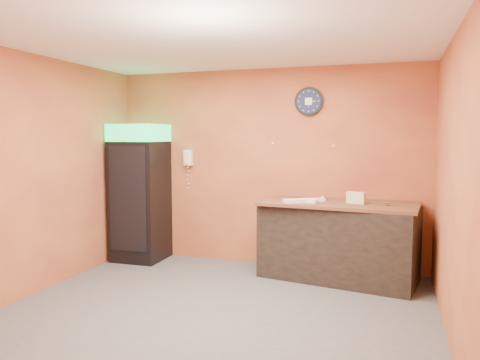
% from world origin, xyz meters
% --- Properties ---
extents(floor, '(4.50, 4.50, 0.00)m').
position_xyz_m(floor, '(0.00, 0.00, 0.00)').
color(floor, '#47474C').
rests_on(floor, ground).
extents(back_wall, '(4.50, 0.02, 2.80)m').
position_xyz_m(back_wall, '(0.00, 2.00, 1.40)').
color(back_wall, '#BD6B35').
rests_on(back_wall, floor).
extents(left_wall, '(0.02, 4.00, 2.80)m').
position_xyz_m(left_wall, '(-2.25, 0.00, 1.40)').
color(left_wall, '#BD6B35').
rests_on(left_wall, floor).
extents(right_wall, '(0.02, 4.00, 2.80)m').
position_xyz_m(right_wall, '(2.25, 0.00, 1.40)').
color(right_wall, '#BD6B35').
rests_on(right_wall, floor).
extents(ceiling, '(4.50, 4.00, 0.02)m').
position_xyz_m(ceiling, '(0.00, 0.00, 2.80)').
color(ceiling, white).
rests_on(ceiling, back_wall).
extents(beverage_cooler, '(0.72, 0.74, 2.02)m').
position_xyz_m(beverage_cooler, '(-1.85, 1.60, 0.99)').
color(beverage_cooler, black).
rests_on(beverage_cooler, floor).
extents(prep_counter, '(2.05, 1.18, 0.97)m').
position_xyz_m(prep_counter, '(1.09, 1.57, 0.48)').
color(prep_counter, black).
rests_on(prep_counter, floor).
extents(wall_clock, '(0.39, 0.06, 0.39)m').
position_xyz_m(wall_clock, '(0.61, 1.97, 2.32)').
color(wall_clock, black).
rests_on(wall_clock, back_wall).
extents(wall_phone, '(0.13, 0.11, 0.23)m').
position_xyz_m(wall_phone, '(-1.20, 1.95, 1.52)').
color(wall_phone, white).
rests_on(wall_phone, back_wall).
extents(butcher_paper, '(2.03, 1.14, 0.04)m').
position_xyz_m(butcher_paper, '(1.09, 1.57, 0.99)').
color(butcher_paper, brown).
rests_on(butcher_paper, prep_counter).
extents(sub_roll_stack, '(0.25, 0.15, 0.15)m').
position_xyz_m(sub_roll_stack, '(1.30, 1.50, 1.08)').
color(sub_roll_stack, beige).
rests_on(sub_roll_stack, butcher_paper).
extents(wrapped_sandwich_left, '(0.33, 0.26, 0.04)m').
position_xyz_m(wrapped_sandwich_left, '(0.57, 1.35, 1.03)').
color(wrapped_sandwich_left, silver).
rests_on(wrapped_sandwich_left, butcher_paper).
extents(wrapped_sandwich_mid, '(0.29, 0.15, 0.04)m').
position_xyz_m(wrapped_sandwich_mid, '(0.70, 1.41, 1.03)').
color(wrapped_sandwich_mid, silver).
rests_on(wrapped_sandwich_mid, butcher_paper).
extents(wrapped_sandwich_right, '(0.30, 0.24, 0.04)m').
position_xyz_m(wrapped_sandwich_right, '(0.77, 1.52, 1.03)').
color(wrapped_sandwich_right, silver).
rests_on(wrapped_sandwich_right, butcher_paper).
extents(kitchen_tool, '(0.07, 0.07, 0.07)m').
position_xyz_m(kitchen_tool, '(0.88, 1.67, 1.04)').
color(kitchen_tool, silver).
rests_on(kitchen_tool, butcher_paper).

